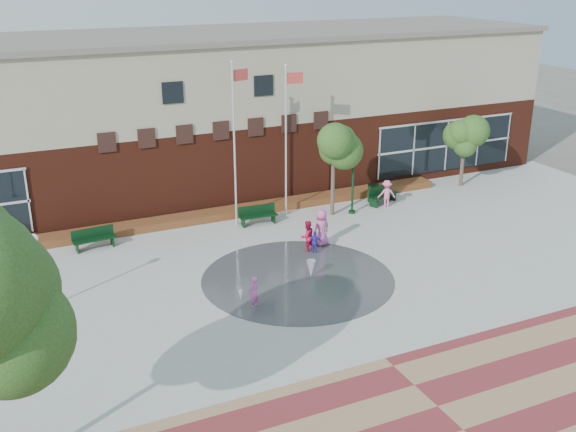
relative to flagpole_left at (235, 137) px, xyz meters
name	(u,v)px	position (x,y,z in m)	size (l,w,h in m)	color
ground	(330,309)	(0.04, -10.24, -4.75)	(120.00, 120.00, 0.00)	#666056
plaza_concrete	(288,270)	(0.04, -6.24, -4.75)	(46.00, 18.00, 0.01)	#A8A8A0
paver_band	(438,407)	(0.04, -17.24, -4.75)	(46.00, 6.00, 0.01)	maroon
splash_pad	(298,279)	(0.04, -7.24, -4.75)	(8.40, 8.40, 0.01)	#383A3D
library_building	(192,112)	(0.04, 7.24, -0.11)	(44.40, 10.40, 9.20)	#582113
flower_bed	(229,216)	(0.04, 1.36, -4.75)	(26.00, 1.20, 0.40)	#A21619
flagpole_left	(235,137)	(0.00, 0.00, 0.00)	(0.98, 0.31, 8.54)	white
flagpole_right	(287,133)	(2.97, 0.20, -0.18)	(1.00, 0.23, 8.18)	white
lamp_left	(37,263)	(-10.34, -5.46, -2.74)	(0.34, 0.34, 3.24)	black
lamp_right	(353,172)	(6.34, -1.06, -2.36)	(0.41, 0.41, 3.86)	black
bench_left	(95,243)	(-7.38, -0.12, -4.42)	(2.08, 0.74, 1.02)	black
bench_mid	(258,219)	(0.99, -0.46, -4.42)	(2.06, 0.68, 1.02)	black
bench_right	(383,198)	(8.72, -0.43, -4.42)	(2.13, 1.25, 1.04)	black
trash_can	(373,193)	(8.42, 0.13, -4.22)	(0.64, 0.64, 1.05)	black
tree_mid	(334,149)	(5.24, -0.81, -1.02)	(3.04, 3.04, 5.13)	#43342B
tree_small_right	(465,137)	(14.93, 0.38, -1.63)	(2.51, 2.51, 4.28)	#43342B
water_jet_a	(311,278)	(0.62, -7.38, -4.75)	(0.41, 0.41, 0.79)	white
water_jet_b	(241,300)	(-2.94, -8.05, -4.75)	(0.19, 0.19, 0.43)	white
child_splash	(254,292)	(-2.66, -8.82, -4.09)	(0.49, 0.32, 1.34)	#E659C0
adult_red	(307,236)	(1.76, -4.71, -3.98)	(0.75, 0.59, 1.55)	#BE0E3C
adult_pink	(322,228)	(2.73, -4.33, -3.84)	(0.89, 0.58, 1.82)	#D0569D
child_blue	(315,242)	(2.00, -5.06, -4.19)	(0.66, 0.27, 1.12)	#382DAF
person_bench	(387,194)	(8.62, -0.97, -3.97)	(1.02, 0.58, 1.57)	pink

